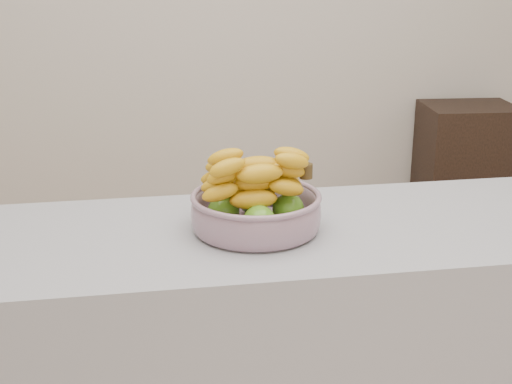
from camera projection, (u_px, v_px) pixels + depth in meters
counter at (309, 378)px, 1.96m from camera, size 2.00×0.60×0.90m
cabinet at (463, 182)px, 3.73m from camera, size 0.48×0.40×0.82m
fruit_bowl at (256, 206)px, 1.77m from camera, size 0.33×0.33×0.19m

